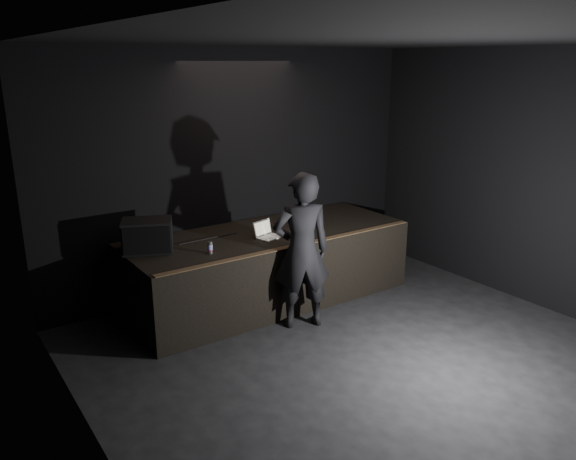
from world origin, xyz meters
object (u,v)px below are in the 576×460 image
(laptop, at_px, (267,233))
(beer_can, at_px, (210,248))
(stage_monitor, at_px, (147,236))
(stage_riser, at_px, (268,266))
(person, at_px, (302,251))

(laptop, xyz_separation_m, beer_can, (-0.94, -0.17, 0.02))
(laptop, relative_size, beer_can, 2.49)
(laptop, bearing_deg, stage_monitor, 152.05)
(stage_monitor, relative_size, laptop, 1.91)
(stage_riser, distance_m, stage_monitor, 1.82)
(stage_monitor, height_order, laptop, stage_monitor)
(stage_riser, distance_m, laptop, 0.60)
(beer_can, bearing_deg, stage_riser, 18.08)
(stage_monitor, distance_m, person, 1.94)
(stage_monitor, height_order, person, person)
(stage_riser, bearing_deg, beer_can, -161.92)
(stage_riser, xyz_separation_m, beer_can, (-1.07, -0.35, 0.58))
(laptop, bearing_deg, stage_riser, 38.95)
(stage_riser, height_order, person, person)
(stage_riser, relative_size, laptop, 10.50)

